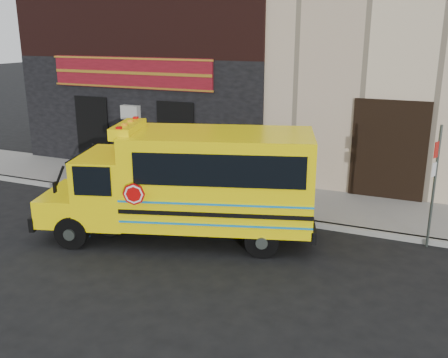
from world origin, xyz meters
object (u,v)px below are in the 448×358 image
cyclist (88,207)px  bicycle (86,215)px  school_bus (193,181)px  sign_pole (434,182)px

cyclist → bicycle: bearing=98.7°
school_bus → sign_pole: (5.51, 1.72, 0.16)m
sign_pole → bicycle: (-8.06, -2.73, -1.11)m
bicycle → sign_pole: bearing=-84.6°
sign_pole → cyclist: (-8.00, -2.71, -0.89)m
cyclist → school_bus: bearing=-79.4°
bicycle → cyclist: size_ratio=1.20×
school_bus → bicycle: (-2.55, -1.02, -0.94)m
sign_pole → cyclist: size_ratio=1.93×
cyclist → sign_pole: bearing=-82.4°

